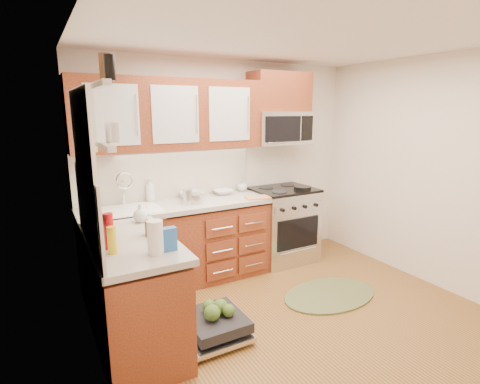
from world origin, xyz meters
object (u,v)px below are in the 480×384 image
microwave (280,128)px  bowl_a (223,192)px  skillet (302,188)px  cup (242,187)px  range (283,224)px  rug (330,295)px  cutting_board (258,198)px  bowl_b (192,195)px  dishwasher (211,327)px  paper_towel_roll (155,237)px  upper_cabinets (170,114)px  stock_pot (195,198)px  sink (130,222)px

microwave → bowl_a: microwave is taller
skillet → bowl_a: skillet is taller
bowl_a → cup: cup is taller
range → skillet: (0.17, -0.16, 0.50)m
bowl_a → cup: 0.30m
range → skillet: size_ratio=4.41×
bowl_a → rug: bearing=-62.8°
cutting_board → cup: 0.43m
bowl_a → bowl_b: 0.42m
range → microwave: bearing=90.0°
range → cup: size_ratio=7.39×
range → bowl_b: bearing=172.8°
dishwasher → rug: 1.41m
bowl_b → paper_towel_roll: bearing=-120.3°
skillet → bowl_b: (-1.35, 0.31, -0.00)m
upper_cabinets → microwave: (1.41, -0.02, -0.18)m
rug → stock_pot: stock_pot is taller
upper_cabinets → sink: size_ratio=3.31×
upper_cabinets → rug: (1.27, -1.21, -1.86)m
dishwasher → bowl_a: size_ratio=3.00×
dishwasher → cup: size_ratio=5.45×
stock_pot → bowl_a: (0.46, 0.24, -0.02)m
cup → microwave: bearing=-11.8°
microwave → paper_towel_roll: bearing=-145.1°
microwave → cutting_board: bearing=-147.4°
sink → skillet: (2.10, -0.15, 0.17)m
bowl_b → sink: bearing=-167.9°
paper_towel_roll → cup: paper_towel_roll is taller
paper_towel_roll → cup: (1.55, 1.52, -0.07)m
range → microwave: (0.00, 0.12, 1.23)m
range → cup: (-0.48, 0.22, 0.50)m
skillet → range: bearing=136.2°
bowl_b → skillet: bearing=-13.0°
stock_pot → bowl_a: size_ratio=0.75×
paper_towel_roll → bowl_a: size_ratio=1.04×
upper_cabinets → stock_pot: size_ratio=11.63×
range → cutting_board: 0.72m
upper_cabinets → sink: bearing=-163.6°
sink → bowl_b: 0.78m
rug → bowl_b: bearing=130.9°
skillet → paper_towel_roll: 2.48m
dishwasher → paper_towel_roll: size_ratio=2.87×
sink → dishwasher: bearing=-70.8°
rug → paper_towel_roll: (-1.90, -0.23, 1.04)m
sink → stock_pot: stock_pot is taller
bowl_b → cup: (0.70, 0.07, 0.01)m
paper_towel_roll → bowl_a: paper_towel_roll is taller
dishwasher → paper_towel_roll: 1.08m
upper_cabinets → skillet: 1.84m
bowl_a → upper_cabinets: bearing=-177.7°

